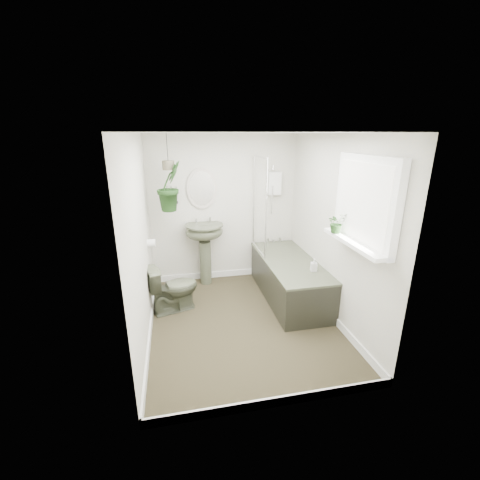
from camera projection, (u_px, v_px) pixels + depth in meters
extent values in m
cube|color=black|center=(242.00, 322.00, 4.13)|extent=(2.30, 2.80, 0.02)
cube|color=white|center=(243.00, 132.00, 3.40)|extent=(2.30, 2.80, 0.02)
cube|color=beige|center=(224.00, 210.00, 5.07)|extent=(2.30, 0.02, 2.30)
cube|color=beige|center=(281.00, 290.00, 2.45)|extent=(2.30, 0.02, 2.30)
cube|color=beige|center=(140.00, 242.00, 3.54)|extent=(0.02, 2.80, 2.30)
cube|color=beige|center=(334.00, 230.00, 3.99)|extent=(0.02, 2.80, 2.30)
cube|color=white|center=(242.00, 318.00, 4.11)|extent=(2.30, 2.80, 0.10)
cube|color=white|center=(274.00, 183.00, 5.04)|extent=(0.20, 0.10, 0.35)
ellipsoid|color=beige|center=(202.00, 189.00, 4.86)|extent=(0.46, 0.03, 0.62)
cylinder|color=black|center=(175.00, 196.00, 4.81)|extent=(0.04, 0.04, 0.22)
cylinder|color=white|center=(151.00, 243.00, 4.28)|extent=(0.11, 0.11, 0.11)
cube|color=white|center=(365.00, 202.00, 3.17)|extent=(0.08, 1.00, 0.90)
cube|color=white|center=(354.00, 243.00, 3.28)|extent=(0.18, 1.00, 0.04)
cube|color=white|center=(361.00, 202.00, 3.16)|extent=(0.01, 0.86, 0.76)
imported|color=#494F3B|center=(173.00, 288.00, 4.29)|extent=(0.73, 0.53, 0.66)
imported|color=black|center=(337.00, 223.00, 3.51)|extent=(0.22, 0.19, 0.22)
imported|color=black|center=(170.00, 186.00, 4.34)|extent=(0.48, 0.47, 0.68)
imported|color=black|center=(314.00, 265.00, 4.18)|extent=(0.09, 0.09, 0.17)
cylinder|color=brown|center=(168.00, 165.00, 4.26)|extent=(0.16, 0.16, 0.12)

